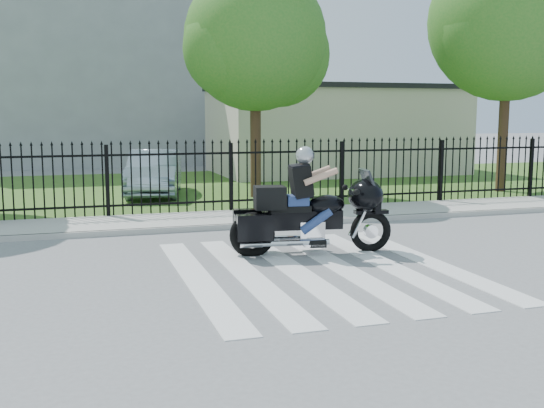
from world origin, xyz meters
name	(u,v)px	position (x,y,z in m)	size (l,w,h in m)	color
ground	(319,270)	(0.00, 0.00, 0.00)	(120.00, 120.00, 0.00)	slate
crosswalk	(319,270)	(0.00, 0.00, 0.01)	(5.00, 5.50, 0.01)	silver
sidewalk	(241,218)	(0.00, 5.00, 0.06)	(40.00, 2.00, 0.12)	#ADAAA3
curb	(253,225)	(0.00, 4.00, 0.06)	(40.00, 0.12, 0.12)	#ADAAA3
grass_strip	(189,188)	(0.00, 12.00, 0.01)	(40.00, 12.00, 0.02)	#315B1F
iron_fence	(231,179)	(0.00, 6.00, 0.90)	(26.00, 0.04, 1.80)	black
tree_mid	(255,40)	(1.50, 9.00, 4.67)	(4.20, 4.20, 6.78)	#382316
tree_right	(509,21)	(9.50, 8.00, 5.39)	(5.00, 5.00, 7.90)	#382316
building_low	(334,132)	(7.00, 16.00, 1.75)	(10.00, 6.00, 3.50)	beige
building_low_roof	(334,88)	(7.00, 16.00, 3.60)	(10.20, 6.20, 0.20)	black
building_tall	(83,46)	(-3.00, 26.00, 6.00)	(15.00, 10.00, 12.00)	#989CA1
motorcycle_rider	(308,209)	(0.25, 1.22, 0.81)	(3.00, 1.21, 1.99)	black
parked_car	(154,173)	(-1.37, 10.30, 0.72)	(1.47, 4.23, 1.39)	#8DA1B2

